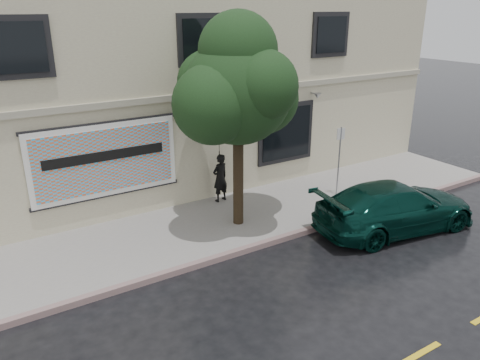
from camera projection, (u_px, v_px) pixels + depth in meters
ground at (302, 270)px, 11.56m from camera, size 90.00×90.00×0.00m
sidewalk at (233, 220)px, 14.11m from camera, size 20.00×3.50×0.15m
curb at (267, 243)px, 12.72m from camera, size 20.00×0.18×0.16m
road_marking at (420, 354)px, 8.78m from camera, size 19.00×0.12×0.01m
building at (153, 81)px, 17.48m from camera, size 20.00×8.12×7.00m
billboard at (105, 160)px, 13.15m from camera, size 4.30×0.16×2.20m
car at (395, 207)px, 13.44m from camera, size 5.16×2.87×1.42m
pedestrian at (220, 178)px, 15.04m from camera, size 0.65×0.50×1.58m
umbrella at (220, 142)px, 14.63m from camera, size 1.08×1.08×0.78m
street_tree at (238, 92)px, 12.43m from camera, size 2.90×2.90×5.31m
sign_pole at (339, 154)px, 15.34m from camera, size 0.28×0.09×2.33m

